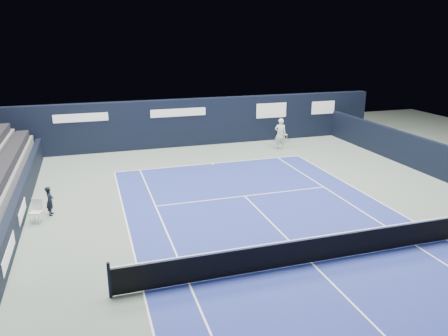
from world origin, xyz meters
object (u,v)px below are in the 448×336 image
Objects in this scene: folding_chair_back_a at (282,131)px; tennis_net at (312,249)px; tennis_player at (280,134)px; line_judge_chair at (37,209)px; folding_chair_back_b at (281,136)px.

tennis_net is at bearing -134.70° from folding_chair_back_a.
tennis_player reaches higher than tennis_net.
tennis_player reaches higher than folding_chair_back_a.
tennis_net is (-6.12, -15.73, -0.18)m from folding_chair_back_a.
line_judge_chair is 10.80m from tennis_net.
folding_chair_back_a is 17.74m from line_judge_chair.
folding_chair_back_a is at bearing 58.22° from folding_chair_back_b.
folding_chair_back_a is 0.08× the size of tennis_net.
folding_chair_back_a is at bearing 62.72° from tennis_player.
tennis_player is at bearing -118.27° from folding_chair_back_b.
folding_chair_back_a is 1.08× the size of line_judge_chair.
folding_chair_back_a is 2.12m from tennis_player.
tennis_net is 6.49× the size of tennis_player.
folding_chair_back_b is at bearing 63.70° from tennis_player.
line_judge_chair is 0.48× the size of tennis_player.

